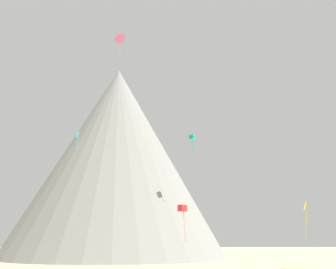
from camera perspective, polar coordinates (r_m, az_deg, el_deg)
The scene contains 6 objects.
rock_massif at distance 109.69m, azimuth -6.56°, elevation -3.61°, with size 72.84×72.84×48.40m.
kite_rainbow_high at distance 81.17m, azimuth -6.40°, elevation 12.55°, with size 2.09×0.96×4.70m.
kite_cyan_mid at distance 74.04m, azimuth -11.99°, elevation -0.30°, with size 0.55×0.57×3.10m.
kite_teal_mid at distance 91.96m, azimuth 3.24°, elevation -0.39°, with size 1.38×1.38×3.87m.
kite_red_low at distance 57.50m, azimuth 1.94°, elevation -9.90°, with size 1.31×1.30×4.98m.
kite_gold_low at distance 62.47m, azimuth 17.74°, elevation -9.19°, with size 1.08×1.34×5.24m.
Camera 1 is at (-2.41, -33.28, 4.75)m, focal length 45.69 mm.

